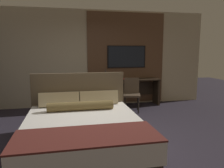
% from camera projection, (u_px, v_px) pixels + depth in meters
% --- Properties ---
extents(ground_plane, '(16.00, 16.00, 0.00)m').
position_uv_depth(ground_plane, '(104.00, 138.00, 4.12)').
color(ground_plane, '#28232D').
extents(wall_back_tv_panel, '(7.20, 0.09, 2.80)m').
position_uv_depth(wall_back_tv_panel, '(94.00, 58.00, 6.45)').
color(wall_back_tv_panel, '#BCAD8E').
rests_on(wall_back_tv_panel, ground_plane).
extents(bed, '(1.91, 2.27, 1.17)m').
position_uv_depth(bed, '(83.00, 130.00, 3.66)').
color(bed, '#33281E').
rests_on(bed, ground_plane).
extents(desk, '(1.85, 0.48, 0.80)m').
position_uv_depth(desk, '(128.00, 87.00, 6.52)').
color(desk, '#2D2319').
rests_on(desk, ground_plane).
extents(tv, '(1.17, 0.04, 0.66)m').
position_uv_depth(tv, '(126.00, 57.00, 6.57)').
color(tv, black).
extents(desk_chair, '(0.53, 0.54, 0.90)m').
position_uv_depth(desk_chair, '(132.00, 91.00, 5.92)').
color(desk_chair, '#4C3D2D').
rests_on(desk_chair, ground_plane).
extents(vase_tall, '(0.07, 0.07, 0.34)m').
position_uv_depth(vase_tall, '(106.00, 74.00, 6.32)').
color(vase_tall, '#333338').
rests_on(vase_tall, desk).
extents(book, '(0.25, 0.20, 0.03)m').
position_uv_depth(book, '(122.00, 79.00, 6.39)').
color(book, maroon).
rests_on(book, desk).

